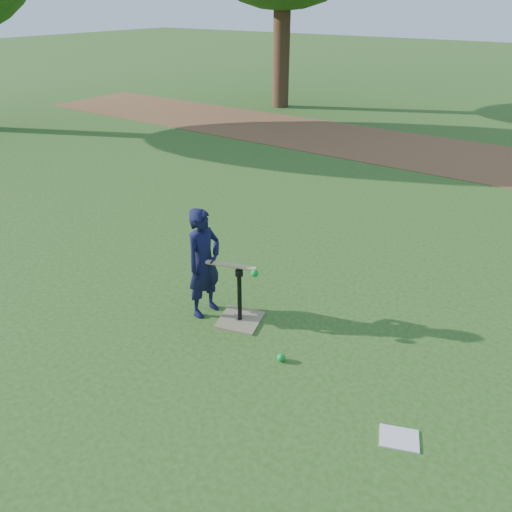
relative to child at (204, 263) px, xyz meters
The scene contains 7 objects.
ground 0.83m from the child, 11.18° to the left, with size 80.00×80.00×0.00m, color #285116.
dirt_strip 7.65m from the child, 85.82° to the left, with size 24.00×3.00×0.01m, color brown.
child is the anchor object (origin of this frame).
wiffle_ball_ground 1.28m from the child, 12.23° to the right, with size 0.08×0.08×0.08m, color #0D982B.
clipboard 2.51m from the child, 12.07° to the right, with size 0.30×0.23×0.01m, color silver.
batting_tee 0.64m from the child, ahead, with size 0.53×0.53×0.61m.
swing_action 0.33m from the child, ahead, with size 0.68×0.23×0.08m.
Camera 1 is at (2.50, -3.55, 3.08)m, focal length 35.00 mm.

